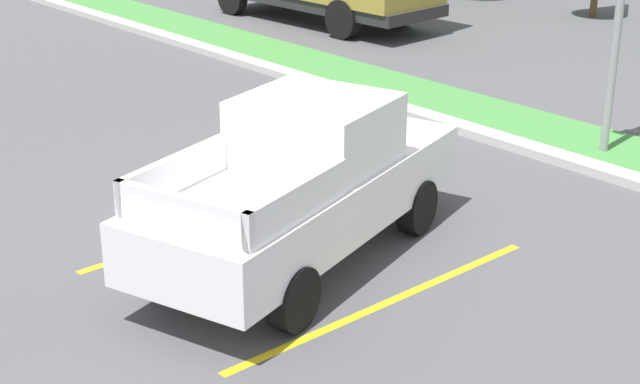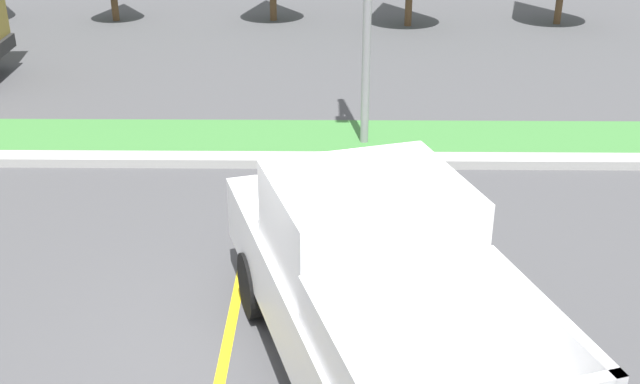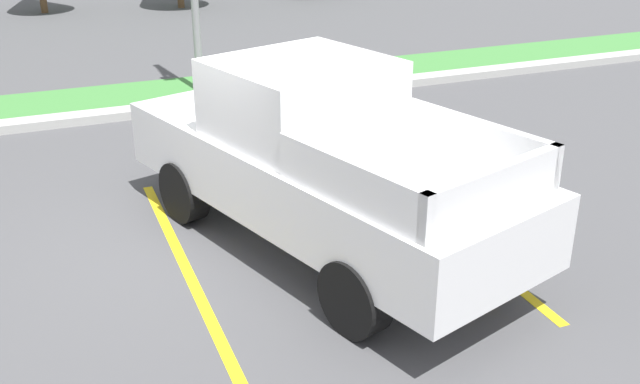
{
  "view_description": "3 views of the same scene",
  "coord_description": "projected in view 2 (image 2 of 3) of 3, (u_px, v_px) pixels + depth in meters",
  "views": [
    {
      "loc": [
        9.46,
        -7.76,
        5.41
      ],
      "look_at": [
        1.12,
        -0.54,
        1.01
      ],
      "focal_mm": 53.88,
      "sensor_mm": 36.0,
      "label": 1
    },
    {
      "loc": [
        0.39,
        -6.79,
        5.04
      ],
      "look_at": [
        0.29,
        1.29,
        1.23
      ],
      "focal_mm": 43.11,
      "sensor_mm": 36.0,
      "label": 2
    },
    {
      "loc": [
        -1.97,
        -7.62,
        4.03
      ],
      "look_at": [
        0.77,
        -0.8,
        0.77
      ],
      "focal_mm": 41.73,
      "sensor_mm": 36.0,
      "label": 3
    }
  ],
  "objects": [
    {
      "name": "parking_line_near",
      "position": [
        220.0,
        380.0,
        7.77
      ],
      "size": [
        0.12,
        4.8,
        0.01
      ],
      "primitive_type": "cube",
      "color": "yellow",
      "rests_on": "ground"
    },
    {
      "name": "parking_line_far",
      "position": [
        527.0,
        382.0,
        7.74
      ],
      "size": [
        0.12,
        4.8,
        0.01
      ],
      "primitive_type": "cube",
      "color": "yellow",
      "rests_on": "ground"
    },
    {
      "name": "ground_plane",
      "position": [
        292.0,
        346.0,
        8.29
      ],
      "size": [
        120.0,
        120.0,
        0.0
      ],
      "primitive_type": "plane",
      "color": "#4C4C4F"
    },
    {
      "name": "pickup_truck_main",
      "position": [
        374.0,
        292.0,
        7.35
      ],
      "size": [
        3.38,
        5.55,
        2.1
      ],
      "color": "black",
      "rests_on": "ground"
    },
    {
      "name": "grass_median",
      "position": [
        307.0,
        139.0,
        13.8
      ],
      "size": [
        56.0,
        1.8,
        0.06
      ],
      "primitive_type": "cube",
      "color": "#42843D",
      "rests_on": "ground"
    },
    {
      "name": "curb_strip",
      "position": [
        305.0,
        160.0,
        12.78
      ],
      "size": [
        56.0,
        0.4,
        0.15
      ],
      "primitive_type": "cube",
      "color": "#B2B2AD",
      "rests_on": "ground"
    }
  ]
}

